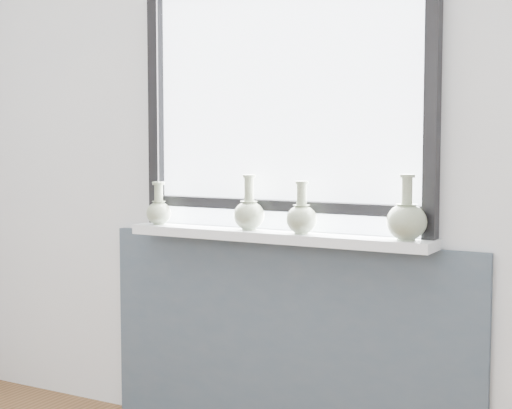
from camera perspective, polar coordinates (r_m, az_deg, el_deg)
The scene contains 8 objects.
back_wall at distance 3.25m, azimuth 2.26°, elevation 5.26°, with size 3.60×0.02×2.60m, color silver.
apron_panel at distance 3.33m, azimuth 1.97°, elevation -9.90°, with size 1.70×0.03×0.86m, color #414C58.
windowsill at distance 3.18m, azimuth 1.41°, elevation -2.31°, with size 1.32×0.18×0.04m, color silver.
window at distance 3.22m, azimuth 1.96°, elevation 7.78°, with size 1.30×0.06×1.05m.
vase_a at distance 3.44m, azimuth -7.08°, elevation -0.44°, with size 0.11×0.11×0.19m.
vase_b at distance 3.21m, azimuth -0.52°, elevation -0.59°, with size 0.13×0.13×0.23m.
vase_c at distance 3.09m, azimuth 3.33°, elevation -0.88°, with size 0.12×0.12×0.21m.
vase_d at distance 2.92m, azimuth 10.89°, elevation -1.06°, with size 0.15×0.15×0.24m.
Camera 1 is at (1.48, -1.08, 1.27)m, focal length 55.00 mm.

